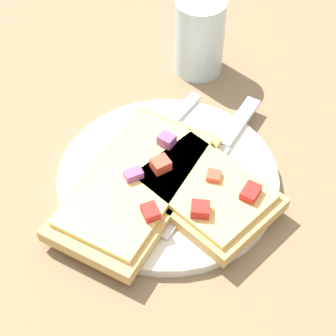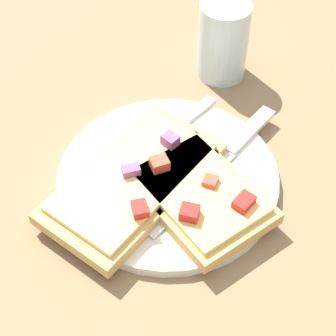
{
  "view_description": "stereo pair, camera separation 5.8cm",
  "coord_description": "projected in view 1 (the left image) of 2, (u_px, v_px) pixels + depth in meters",
  "views": [
    {
      "loc": [
        0.29,
        0.24,
        0.46
      ],
      "look_at": [
        0.0,
        0.0,
        0.02
      ],
      "focal_mm": 60.0,
      "sensor_mm": 36.0,
      "label": 1
    },
    {
      "loc": [
        0.25,
        0.28,
        0.46
      ],
      "look_at": [
        0.0,
        0.0,
        0.02
      ],
      "focal_mm": 60.0,
      "sensor_mm": 36.0,
      "label": 2
    }
  ],
  "objects": [
    {
      "name": "ground_plane",
      "position": [
        168.0,
        181.0,
        0.6
      ],
      "size": [
        4.0,
        4.0,
        0.0
      ],
      "primitive_type": "plane",
      "color": "#7F6647"
    },
    {
      "name": "plate",
      "position": [
        168.0,
        178.0,
        0.59
      ],
      "size": [
        0.23,
        0.23,
        0.01
      ],
      "color": "silver",
      "rests_on": "ground"
    },
    {
      "name": "fork",
      "position": [
        139.0,
        155.0,
        0.6
      ],
      "size": [
        0.21,
        0.04,
        0.01
      ],
      "rotation": [
        0.0,
        0.0,
        6.37
      ],
      "color": "silver",
      "rests_on": "plate"
    },
    {
      "name": "knife",
      "position": [
        219.0,
        151.0,
        0.61
      ],
      "size": [
        0.22,
        0.05,
        0.01
      ],
      "rotation": [
        0.0,
        0.0,
        6.44
      ],
      "color": "silver",
      "rests_on": "plate"
    },
    {
      "name": "pizza_slice_main",
      "position": [
        136.0,
        184.0,
        0.57
      ],
      "size": [
        0.21,
        0.13,
        0.03
      ],
      "rotation": [
        0.0,
        0.0,
        3.32
      ],
      "color": "tan",
      "rests_on": "plate"
    },
    {
      "name": "pizza_slice_corner",
      "position": [
        206.0,
        189.0,
        0.56
      ],
      "size": [
        0.11,
        0.15,
        0.03
      ],
      "rotation": [
        0.0,
        0.0,
        1.47
      ],
      "color": "tan",
      "rests_on": "plate"
    },
    {
      "name": "crumb_scatter",
      "position": [
        169.0,
        213.0,
        0.55
      ],
      "size": [
        0.03,
        0.12,
        0.01
      ],
      "color": "tan",
      "rests_on": "plate"
    },
    {
      "name": "drinking_glass",
      "position": [
        199.0,
        36.0,
        0.68
      ],
      "size": [
        0.06,
        0.06,
        0.1
      ],
      "color": "silver",
      "rests_on": "ground"
    }
  ]
}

